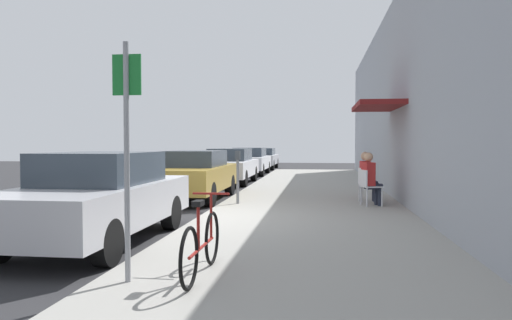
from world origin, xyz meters
TOP-DOWN VIEW (x-y plane):
  - ground_plane at (0.00, 0.00)m, footprint 60.00×60.00m
  - sidewalk_slab at (2.25, 2.00)m, footprint 4.50×32.00m
  - building_facade at (4.65, 2.01)m, footprint 1.40×32.00m
  - parked_car_0 at (-1.10, -2.07)m, footprint 1.80×4.40m
  - parked_car_1 at (-1.10, 3.85)m, footprint 1.80×4.40m
  - parked_car_2 at (-1.10, 9.36)m, footprint 1.80×4.40m
  - parked_car_3 at (-1.10, 14.83)m, footprint 1.80×4.40m
  - parked_car_4 at (-1.10, 20.20)m, footprint 1.80×4.40m
  - parking_meter at (0.45, 2.28)m, footprint 0.12×0.10m
  - street_sign at (0.40, -4.45)m, footprint 0.32×0.06m
  - bicycle_0 at (1.14, -4.13)m, footprint 0.46×1.71m
  - cafe_chair_0 at (3.65, 2.29)m, footprint 0.55×0.55m
  - seated_patron_0 at (3.70, 2.31)m, footprint 0.50×0.46m
  - cafe_chair_1 at (3.64, 3.11)m, footprint 0.47×0.47m
  - seated_patron_1 at (3.70, 3.11)m, footprint 0.45×0.38m

SIDE VIEW (x-z plane):
  - ground_plane at x=0.00m, z-range 0.00..0.00m
  - sidewalk_slab at x=2.25m, z-range 0.00..0.12m
  - bicycle_0 at x=1.14m, z-range 0.03..0.93m
  - cafe_chair_0 at x=3.65m, z-range 0.19..1.06m
  - cafe_chair_1 at x=3.64m, z-range 0.19..1.06m
  - parked_car_4 at x=-1.10m, z-range 0.04..1.36m
  - parked_car_3 at x=-1.10m, z-range 0.03..1.43m
  - parked_car_2 at x=-1.10m, z-range 0.03..1.44m
  - parked_car_1 at x=-1.10m, z-range 0.03..1.45m
  - parked_car_0 at x=-1.10m, z-range 0.02..1.50m
  - seated_patron_0 at x=3.70m, z-range 0.17..1.46m
  - seated_patron_1 at x=3.70m, z-range 0.17..1.46m
  - parking_meter at x=0.45m, z-range 0.23..1.55m
  - street_sign at x=0.40m, z-range 0.34..2.94m
  - building_facade at x=4.65m, z-range 0.00..5.65m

